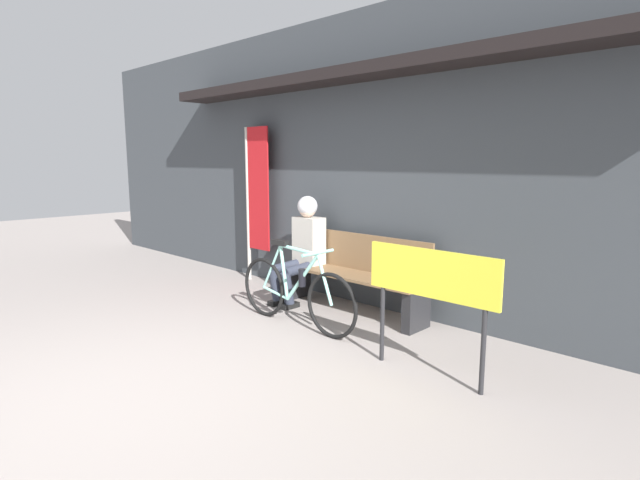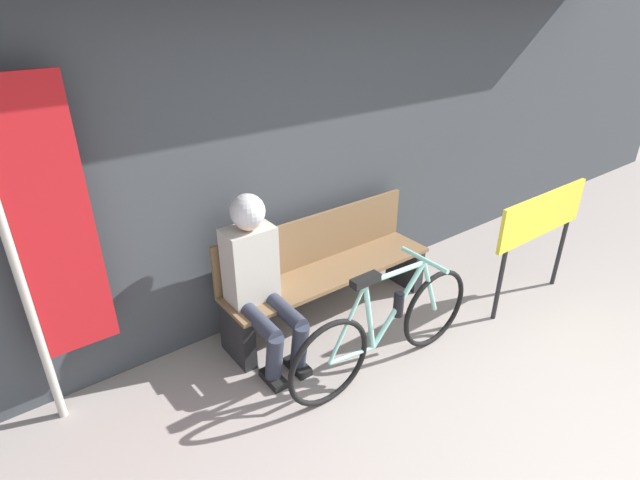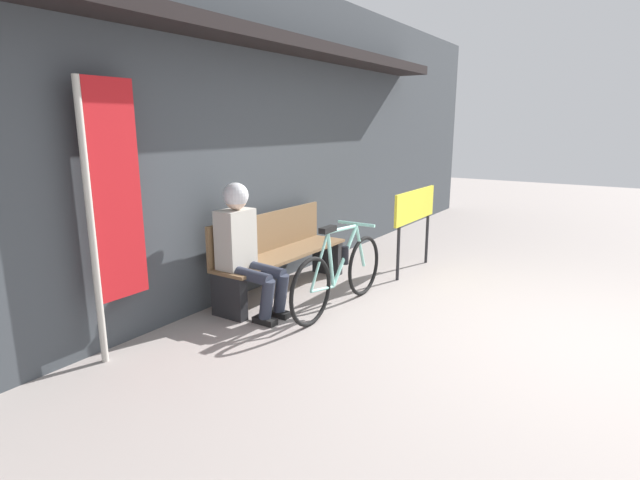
% 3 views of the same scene
% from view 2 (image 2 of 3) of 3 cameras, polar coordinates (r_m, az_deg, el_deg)
% --- Properties ---
extents(storefront_wall, '(12.00, 0.56, 3.20)m').
position_cam_2_polar(storefront_wall, '(3.79, -0.30, 16.05)').
color(storefront_wall, '#3D4247').
rests_on(storefront_wall, ground_plane).
extents(park_bench_near, '(1.76, 0.42, 0.83)m').
position_cam_2_polar(park_bench_near, '(3.91, 0.72, -3.62)').
color(park_bench_near, brown).
rests_on(park_bench_near, ground_plane).
extents(bicycle, '(1.58, 0.40, 0.83)m').
position_cam_2_polar(bicycle, '(3.40, 7.62, -10.01)').
color(bicycle, black).
rests_on(bicycle, ground_plane).
extents(person_seated, '(0.34, 0.63, 1.21)m').
position_cam_2_polar(person_seated, '(3.36, -7.20, -3.51)').
color(person_seated, '#2D3342').
rests_on(person_seated, ground_plane).
extents(banner_pole, '(0.45, 0.05, 2.04)m').
position_cam_2_polar(banner_pole, '(3.04, -28.98, -0.00)').
color(banner_pole, '#B7B2A8').
rests_on(banner_pole, ground_plane).
extents(signboard, '(1.08, 0.04, 0.97)m').
position_cam_2_polar(signboard, '(4.29, 23.98, 1.95)').
color(signboard, '#232326').
rests_on(signboard, ground_plane).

